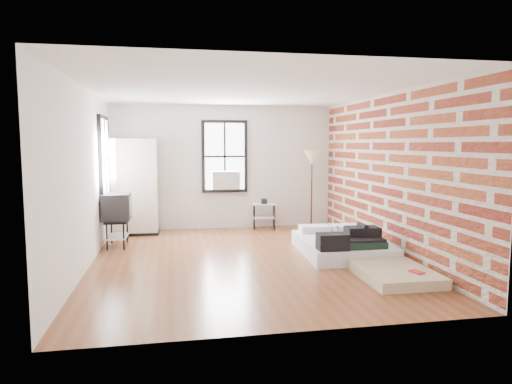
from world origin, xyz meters
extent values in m
plane|color=brown|center=(0.00, 0.00, 0.00)|extent=(6.00, 6.00, 0.00)
cube|color=silver|center=(0.00, 3.00, 1.40)|extent=(5.00, 0.01, 2.80)
cube|color=silver|center=(0.00, -3.00, 1.40)|extent=(5.00, 0.01, 2.80)
cube|color=silver|center=(-2.50, 0.00, 1.40)|extent=(0.01, 6.00, 2.80)
cube|color=brown|center=(2.50, 0.00, 1.40)|extent=(0.02, 6.00, 2.80)
cube|color=white|center=(0.00, 0.00, 2.80)|extent=(5.00, 6.00, 0.01)
cube|color=white|center=(0.00, 2.95, 1.65)|extent=(0.90, 0.02, 1.50)
cube|color=black|center=(-0.48, 2.97, 1.65)|extent=(0.07, 0.08, 1.64)
cube|color=black|center=(0.48, 2.97, 1.65)|extent=(0.07, 0.08, 1.64)
cube|color=black|center=(0.00, 2.97, 2.44)|extent=(0.90, 0.08, 0.07)
cube|color=black|center=(0.00, 2.97, 0.86)|extent=(0.90, 0.08, 0.07)
cube|color=black|center=(0.00, 2.94, 1.65)|extent=(0.04, 0.02, 1.50)
cube|color=black|center=(0.00, 2.94, 1.65)|extent=(0.90, 0.02, 0.04)
cube|color=beige|center=(0.00, 2.83, 1.12)|extent=(0.62, 0.30, 0.40)
cube|color=white|center=(-2.45, 1.80, 1.65)|extent=(0.02, 0.90, 1.50)
cube|color=black|center=(-2.47, 1.32, 1.65)|extent=(0.08, 0.07, 1.64)
cube|color=black|center=(-2.47, 2.29, 1.65)|extent=(0.08, 0.07, 1.64)
cube|color=black|center=(-2.47, 1.80, 2.44)|extent=(0.08, 0.90, 0.07)
cube|color=black|center=(-2.47, 1.80, 0.86)|extent=(0.08, 0.90, 0.07)
cube|color=black|center=(-2.44, 1.80, 1.65)|extent=(0.02, 0.04, 1.50)
cube|color=black|center=(-2.44, 1.80, 1.65)|extent=(0.02, 0.90, 0.04)
cube|color=white|center=(1.75, 0.15, 0.13)|extent=(1.51, 1.99, 0.25)
cube|color=white|center=(1.49, 0.92, 0.31)|extent=(0.57, 0.38, 0.12)
cube|color=white|center=(2.09, 0.89, 0.31)|extent=(0.57, 0.38, 0.12)
cube|color=black|center=(1.93, -0.31, 0.40)|extent=(0.57, 0.35, 0.30)
cylinder|color=black|center=(1.93, -0.31, 0.57)|extent=(0.10, 0.36, 0.08)
cube|color=black|center=(1.31, -0.58, 0.38)|extent=(0.50, 0.33, 0.26)
cylinder|color=#9EBACB|center=(1.65, 0.11, 0.36)|extent=(0.07, 0.07, 0.22)
cylinder|color=blue|center=(1.65, 0.11, 0.49)|extent=(0.04, 0.04, 0.03)
cube|color=#CCB693|center=(1.95, -1.15, 0.07)|extent=(1.01, 1.88, 0.15)
cube|color=black|center=(1.86, -0.46, 0.25)|extent=(0.69, 0.50, 0.22)
cube|color=black|center=(1.86, -0.46, 0.38)|extent=(0.65, 0.46, 0.04)
cube|color=red|center=(2.14, -1.70, 0.16)|extent=(0.18, 0.22, 0.02)
cube|color=black|center=(-2.00, 2.65, 0.03)|extent=(1.06, 0.64, 0.06)
cube|color=beige|center=(-2.00, 2.65, 1.05)|extent=(1.02, 0.59, 1.98)
cylinder|color=black|center=(0.62, 2.58, 0.29)|extent=(0.02, 0.02, 0.57)
cylinder|color=black|center=(1.07, 2.51, 0.29)|extent=(0.02, 0.02, 0.57)
cylinder|color=black|center=(0.67, 2.93, 0.29)|extent=(0.02, 0.02, 0.57)
cylinder|color=black|center=(1.12, 2.86, 0.29)|extent=(0.02, 0.02, 0.57)
cube|color=silver|center=(0.87, 2.72, 0.57)|extent=(0.57, 0.48, 0.02)
cube|color=silver|center=(0.87, 2.72, 0.26)|extent=(0.55, 0.46, 0.02)
cube|color=black|center=(0.87, 2.72, 0.64)|extent=(0.15, 0.20, 0.10)
cylinder|color=black|center=(1.97, 2.65, 0.01)|extent=(0.25, 0.25, 0.03)
cylinder|color=black|center=(1.97, 2.65, 0.80)|extent=(0.03, 0.03, 1.54)
cone|color=tan|center=(1.97, 2.65, 1.61)|extent=(0.38, 0.38, 0.34)
cylinder|color=black|center=(-2.37, 1.14, 0.25)|extent=(0.03, 0.03, 0.49)
cylinder|color=black|center=(-2.08, 1.14, 0.25)|extent=(0.03, 0.03, 0.49)
cylinder|color=black|center=(-2.36, 1.74, 0.25)|extent=(0.03, 0.03, 0.49)
cylinder|color=black|center=(-2.07, 1.73, 0.25)|extent=(0.03, 0.03, 0.49)
cube|color=black|center=(-2.22, 1.44, 0.49)|extent=(0.41, 0.72, 0.03)
cube|color=silver|center=(-2.22, 1.44, 0.20)|extent=(0.39, 0.70, 0.02)
cube|color=black|center=(-2.22, 1.44, 0.76)|extent=(0.50, 0.58, 0.49)
cube|color=black|center=(-1.97, 1.44, 0.76)|extent=(0.03, 0.48, 0.40)
camera|label=1|loc=(-1.19, -7.37, 1.93)|focal=32.00mm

